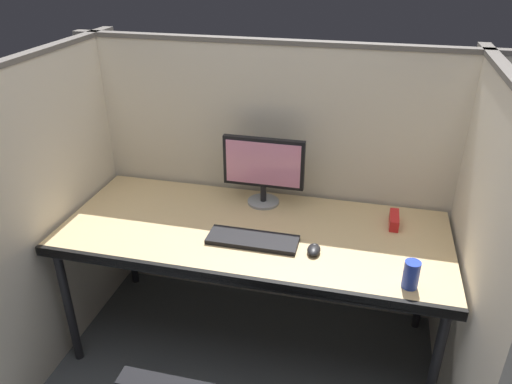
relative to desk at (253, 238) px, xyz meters
The scene contains 10 objects.
ground_plane 0.75m from the desk, 90.00° to the right, with size 8.00×8.00×0.00m, color #4C5156.
cubicle_partition_rear 0.47m from the desk, 90.00° to the left, with size 2.21×0.06×1.57m.
cubicle_partition_left 1.00m from the desk, behind, with size 0.06×1.41×1.57m.
cubicle_partition_right 1.00m from the desk, ahead, with size 0.06×1.41×1.57m.
desk is the anchor object (origin of this frame).
monitor_center 0.39m from the desk, 92.66° to the left, with size 0.43×0.17×0.37m.
keyboard_main 0.12m from the desk, 76.93° to the right, with size 0.43×0.15×0.02m, color black.
computer_mouse 0.35m from the desk, 21.57° to the right, with size 0.06×0.10×0.04m.
soda_can 0.79m from the desk, 20.57° to the right, with size 0.07×0.07×0.12m, color #263FB2.
red_stapler 0.71m from the desk, 17.61° to the left, with size 0.04×0.15×0.06m, color red.
Camera 1 is at (0.50, -1.70, 2.02)m, focal length 34.36 mm.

